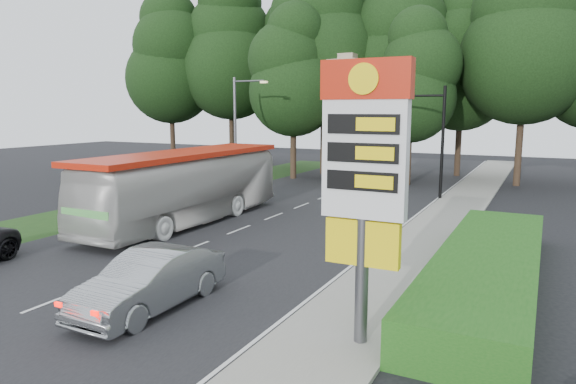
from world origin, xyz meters
The scene contains 20 objects.
ground centered at (0.00, 0.00, 0.00)m, with size 120.00×120.00×0.00m, color black.
road_surface centered at (0.00, 12.00, 0.01)m, with size 14.00×80.00×0.02m, color black.
sidewalk_right centered at (8.50, 12.00, 0.06)m, with size 3.00×80.00×0.12m, color gray.
grass_verge_left centered at (-9.50, 18.00, 0.01)m, with size 5.00×50.00×0.02m, color #193814.
hedge centered at (11.50, 8.00, 0.60)m, with size 3.00×14.00×1.20m, color #1B5115.
gas_station_pylon centered at (9.20, 1.99, 4.45)m, with size 2.10×0.45×6.85m.
traffic_signal_mast centered at (5.68, 24.00, 4.67)m, with size 6.10×0.35×7.20m.
streetlight_signs centered at (-6.99, 22.01, 4.44)m, with size 2.75×0.98×8.00m.
monument centered at (-2.00, 30.00, 5.10)m, with size 3.00×3.00×10.05m.
tree_far_west centered at (-22.00, 33.00, 10.68)m, with size 8.96×8.96×17.60m.
tree_west_mid centered at (-16.00, 35.00, 11.69)m, with size 9.80×9.80×19.25m.
tree_west_near centered at (-10.00, 37.00, 10.02)m, with size 8.40×8.40×16.50m.
tree_center_left centered at (-5.00, 33.00, 12.02)m, with size 10.08×10.08×19.80m.
tree_center_right centered at (1.00, 35.00, 11.02)m, with size 9.24×9.24×18.15m.
tree_east_near centered at (6.00, 37.00, 9.68)m, with size 8.12×8.12×15.95m.
tree_east_mid centered at (11.00, 33.00, 11.35)m, with size 9.52×9.52×18.70m.
tree_monument_left centered at (-6.00, 29.00, 8.68)m, with size 7.28×7.28×14.30m.
tree_monument_right centered at (3.50, 29.50, 8.01)m, with size 6.72×6.72×13.20m.
transit_bus centered at (-3.26, 11.19, 1.82)m, with size 3.07×13.10×3.65m, color beige.
sedan_silver centered at (3.00, 1.50, 0.85)m, with size 1.79×5.13×1.69m, color #979A9E.
Camera 1 is at (12.97, -9.36, 5.72)m, focal length 32.00 mm.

